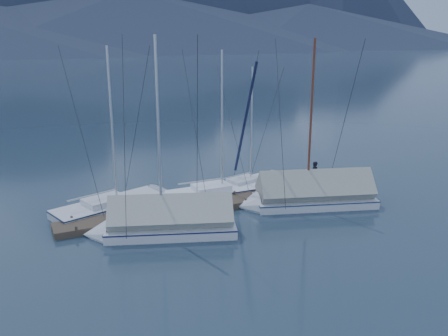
{
  "coord_description": "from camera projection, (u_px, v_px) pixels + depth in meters",
  "views": [
    {
      "loc": [
        -10.59,
        -20.2,
        9.18
      ],
      "look_at": [
        0.0,
        2.0,
        2.2
      ],
      "focal_mm": 38.0,
      "sensor_mm": 36.0,
      "label": 1
    }
  ],
  "objects": [
    {
      "name": "sailboat_covered_near",
      "position": [
        304.0,
        197.0,
        26.16
      ],
      "size": [
        8.02,
        4.56,
        9.97
      ],
      "color": "silver",
      "rests_on": "ground"
    },
    {
      "name": "sailboat_covered_far",
      "position": [
        159.0,
        224.0,
        22.4
      ],
      "size": [
        7.49,
        4.44,
        10.08
      ],
      "color": "silver",
      "rests_on": "ground"
    },
    {
      "name": "mooring_posts",
      "position": [
        216.0,
        202.0,
        25.86
      ],
      "size": [
        15.12,
        1.52,
        0.35
      ],
      "color": "#382D23",
      "rests_on": "ground"
    },
    {
      "name": "person",
      "position": [
        315.0,
        174.0,
        28.14
      ],
      "size": [
        0.42,
        0.6,
        1.59
      ],
      "primitive_type": "imported",
      "rotation": [
        0.0,
        0.0,
        1.5
      ],
      "color": "black",
      "rests_on": "dock"
    },
    {
      "name": "dock",
      "position": [
        224.0,
        204.0,
        26.14
      ],
      "size": [
        18.0,
        1.5,
        0.54
      ],
      "color": "#382D23",
      "rests_on": "ground"
    },
    {
      "name": "sailboat_open_left",
      "position": [
        125.0,
        203.0,
        26.2
      ],
      "size": [
        7.45,
        4.05,
        9.49
      ],
      "color": "silver",
      "rests_on": "ground"
    },
    {
      "name": "sailboat_open_right",
      "position": [
        256.0,
        183.0,
        29.85
      ],
      "size": [
        6.33,
        3.1,
        8.06
      ],
      "color": "silver",
      "rests_on": "ground"
    },
    {
      "name": "sailboat_open_mid",
      "position": [
        230.0,
        191.0,
        28.13
      ],
      "size": [
        6.97,
        2.99,
        9.18
      ],
      "color": "white",
      "rests_on": "ground"
    },
    {
      "name": "ground",
      "position": [
        241.0,
        219.0,
        24.43
      ],
      "size": [
        1000.0,
        1000.0,
        0.0
      ],
      "primitive_type": "plane",
      "color": "#162533",
      "rests_on": "ground"
    }
  ]
}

